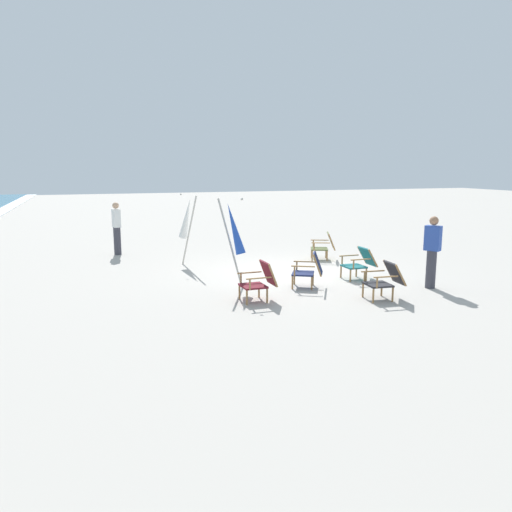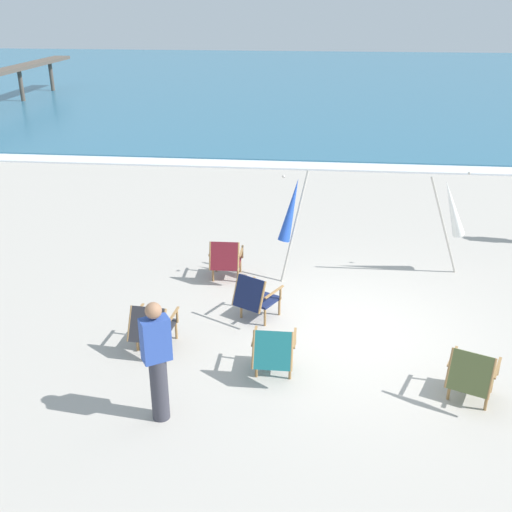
% 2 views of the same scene
% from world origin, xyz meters
% --- Properties ---
extents(ground_plane, '(80.00, 80.00, 0.00)m').
position_xyz_m(ground_plane, '(0.00, 0.00, 0.00)').
color(ground_plane, '#B2AAA0').
extents(sea, '(80.00, 40.00, 0.10)m').
position_xyz_m(sea, '(0.00, 30.26, 0.05)').
color(sea, '#2D6684').
rests_on(sea, ground).
extents(surf_band, '(80.00, 1.10, 0.06)m').
position_xyz_m(surf_band, '(0.00, 9.96, 0.03)').
color(surf_band, white).
rests_on(surf_band, ground).
extents(beach_chair_mid_center, '(0.61, 0.71, 0.81)m').
position_xyz_m(beach_chair_mid_center, '(-2.23, 1.66, 0.43)').
color(beach_chair_mid_center, maroon).
rests_on(beach_chair_mid_center, ground).
extents(beach_chair_front_right, '(0.64, 0.80, 0.78)m').
position_xyz_m(beach_chair_front_right, '(-2.95, -0.84, 0.42)').
color(beach_chair_front_right, '#28282D').
rests_on(beach_chair_front_right, ground).
extents(beach_chair_back_right, '(0.83, 0.87, 0.81)m').
position_xyz_m(beach_chair_back_right, '(-1.53, 0.23, 0.43)').
color(beach_chair_back_right, '#19234C').
rests_on(beach_chair_back_right, ground).
extents(beach_chair_back_left, '(0.80, 0.87, 0.81)m').
position_xyz_m(beach_chair_back_left, '(1.45, -1.63, 0.43)').
color(beach_chair_back_left, '#515B33').
rests_on(beach_chair_back_left, ground).
extents(beach_chair_front_left, '(0.60, 0.77, 0.78)m').
position_xyz_m(beach_chair_front_left, '(-1.12, -1.31, 0.42)').
color(beach_chair_front_left, '#196066').
rests_on(beach_chair_front_left, ground).
extents(umbrella_furled_blue, '(0.58, 0.59, 2.05)m').
position_xyz_m(umbrella_furled_blue, '(-1.06, 1.86, 1.34)').
color(umbrella_furled_blue, '#B7B2A8').
rests_on(umbrella_furled_blue, ground).
extents(umbrella_furled_white, '(0.84, 0.44, 1.99)m').
position_xyz_m(umbrella_furled_white, '(1.86, 2.37, 1.30)').
color(umbrella_furled_white, '#B7B2A8').
rests_on(umbrella_furled_white, ground).
extents(person_near_chairs, '(0.39, 0.35, 1.63)m').
position_xyz_m(person_near_chairs, '(-2.45, -2.35, 0.84)').
color(person_near_chairs, '#383842').
rests_on(person_near_chairs, ground).
extents(pier_distant, '(0.90, 14.16, 1.75)m').
position_xyz_m(pier_distant, '(-15.12, 18.57, 1.58)').
color(pier_distant, brown).
rests_on(pier_distant, ground).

